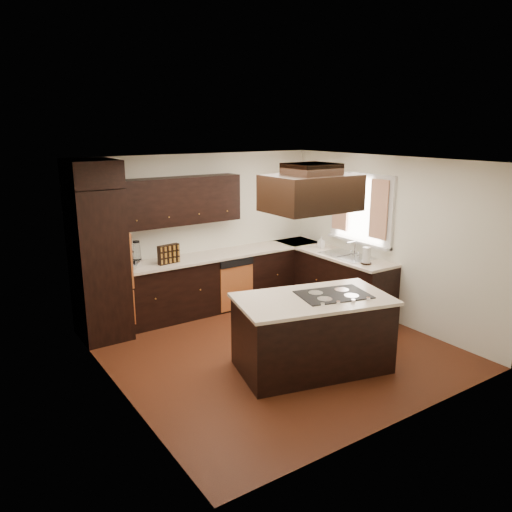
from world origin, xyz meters
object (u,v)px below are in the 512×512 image
Objects in this scene: oven_column at (99,265)px; spice_rack at (169,254)px; island at (312,335)px; range_hood at (311,193)px.

spice_rack is at bearing -0.52° from oven_column.
spice_rack is (1.04, -0.01, 0.00)m from oven_column.
island is 1.73m from range_hood.
range_hood reaches higher than spice_rack.
island is 2.60m from spice_rack.
island is 1.70× the size of range_hood.
range_hood is at bearing 89.60° from island.
range_hood is (1.88, -2.25, 1.10)m from oven_column.
island is 5.18× the size of spice_rack.
oven_column is at bearing 169.78° from spice_rack.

